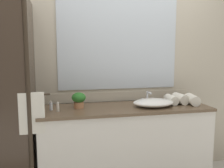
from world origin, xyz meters
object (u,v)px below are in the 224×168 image
object	(u,v)px
amenity_bottle_lotion	(58,107)
rolled_towel_near_edge	(192,99)
potted_plant	(79,99)
rolled_towel_far_edge	(171,100)
sink_basin	(153,103)
faucet	(148,99)
rolled_towel_middle	(180,99)
amenity_bottle_shampoo	(51,106)

from	to	relation	value
amenity_bottle_lotion	rolled_towel_near_edge	distance (m)	1.47
potted_plant	rolled_towel_far_edge	world-z (taller)	potted_plant
rolled_towel_near_edge	rolled_towel_far_edge	size ratio (longest dim) A/B	1.21
sink_basin	potted_plant	bearing A→B (deg)	173.27
faucet	rolled_towel_far_edge	size ratio (longest dim) A/B	0.84
faucet	rolled_towel_far_edge	world-z (taller)	faucet
rolled_towel_middle	rolled_towel_far_edge	distance (m)	0.11
potted_plant	amenity_bottle_lotion	bearing A→B (deg)	-153.39
faucet	amenity_bottle_shampoo	bearing A→B (deg)	-173.76
amenity_bottle_shampoo	amenity_bottle_lotion	size ratio (longest dim) A/B	0.99
rolled_towel_middle	rolled_towel_near_edge	bearing A→B (deg)	-31.68
amenity_bottle_lotion	rolled_towel_far_edge	bearing A→B (deg)	4.15
potted_plant	rolled_towel_middle	xyz separation A→B (m)	(1.14, -0.02, -0.04)
amenity_bottle_shampoo	rolled_towel_far_edge	bearing A→B (deg)	0.77
amenity_bottle_shampoo	rolled_towel_near_edge	size ratio (longest dim) A/B	0.37
sink_basin	faucet	bearing A→B (deg)	90.00
amenity_bottle_shampoo	rolled_towel_far_edge	size ratio (longest dim) A/B	0.45
amenity_bottle_shampoo	rolled_towel_far_edge	xyz separation A→B (m)	(1.32, 0.02, 0.01)
amenity_bottle_lotion	rolled_towel_far_edge	distance (m)	1.25
sink_basin	rolled_towel_far_edge	bearing A→B (deg)	17.38
rolled_towel_far_edge	amenity_bottle_lotion	bearing A→B (deg)	-175.85
potted_plant	rolled_towel_near_edge	xyz separation A→B (m)	(1.25, -0.08, -0.04)
faucet	potted_plant	size ratio (longest dim) A/B	1.03
faucet	amenity_bottle_lotion	distance (m)	1.02
sink_basin	amenity_bottle_lotion	world-z (taller)	amenity_bottle_lotion
sink_basin	amenity_bottle_shampoo	xyz separation A→B (m)	(-1.07, 0.06, 0.00)
faucet	rolled_towel_near_edge	distance (m)	0.49
potted_plant	amenity_bottle_shampoo	distance (m)	0.29
sink_basin	rolled_towel_far_edge	distance (m)	0.26
potted_plant	amenity_bottle_lotion	xyz separation A→B (m)	(-0.21, -0.11, -0.05)
faucet	rolled_towel_far_edge	bearing A→B (deg)	-22.22
potted_plant	faucet	bearing A→B (deg)	5.98
sink_basin	rolled_towel_middle	xyz separation A→B (m)	(0.35, 0.08, 0.02)
potted_plant	amenity_bottle_shampoo	size ratio (longest dim) A/B	1.79
rolled_towel_near_edge	amenity_bottle_lotion	bearing A→B (deg)	-179.11
sink_basin	amenity_bottle_shampoo	distance (m)	1.07
amenity_bottle_lotion	rolled_towel_middle	size ratio (longest dim) A/B	0.44
sink_basin	rolled_towel_near_edge	xyz separation A→B (m)	(0.46, 0.01, 0.01)
amenity_bottle_shampoo	rolled_towel_far_edge	distance (m)	1.32
potted_plant	rolled_towel_far_edge	size ratio (longest dim) A/B	0.81
amenity_bottle_shampoo	amenity_bottle_lotion	distance (m)	0.10
sink_basin	faucet	xyz separation A→B (m)	(0.00, 0.18, 0.00)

